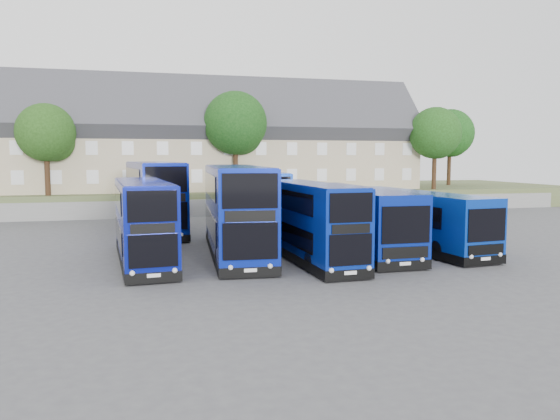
{
  "coord_description": "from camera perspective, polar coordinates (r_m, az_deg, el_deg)",
  "views": [
    {
      "loc": [
        -6.68,
        -23.95,
        5.21
      ],
      "look_at": [
        1.12,
        6.02,
        2.2
      ],
      "focal_mm": 35.0,
      "sensor_mm": 36.0,
      "label": 1
    }
  ],
  "objects": [
    {
      "name": "ground",
      "position": [
        25.41,
        0.97,
        -6.28
      ],
      "size": [
        120.0,
        120.0,
        0.0
      ],
      "primitive_type": "plane",
      "color": "#4A4A4F",
      "rests_on": "ground"
    },
    {
      "name": "retaining_wall",
      "position": [
        48.62,
        -6.64,
        0.25
      ],
      "size": [
        70.0,
        0.4,
        1.5
      ],
      "primitive_type": "cube",
      "color": "slate",
      "rests_on": "ground"
    },
    {
      "name": "earth_bank",
      "position": [
        58.49,
        -8.0,
        1.37
      ],
      "size": [
        80.0,
        20.0,
        2.0
      ],
      "primitive_type": "cube",
      "color": "brown",
      "rests_on": "ground"
    },
    {
      "name": "terrace_row",
      "position": [
        54.1,
        -10.77,
        6.92
      ],
      "size": [
        48.0,
        10.4,
        11.2
      ],
      "color": "tan",
      "rests_on": "earth_bank"
    },
    {
      "name": "dd_front_left",
      "position": [
        27.65,
        -14.11,
        -1.35
      ],
      "size": [
        2.99,
        10.24,
        4.01
      ],
      "rotation": [
        0.0,
        0.0,
        0.07
      ],
      "color": "navy",
      "rests_on": "ground"
    },
    {
      "name": "dd_front_mid",
      "position": [
        28.9,
        -4.59,
        -0.22
      ],
      "size": [
        3.58,
        11.98,
        4.7
      ],
      "rotation": [
        0.0,
        0.0,
        -0.07
      ],
      "color": "#081B94",
      "rests_on": "ground"
    },
    {
      "name": "dd_front_right",
      "position": [
        27.27,
        3.28,
        -1.42
      ],
      "size": [
        2.57,
        9.85,
        3.88
      ],
      "rotation": [
        0.0,
        0.0,
        0.03
      ],
      "color": "navy",
      "rests_on": "ground"
    },
    {
      "name": "dd_rear_left",
      "position": [
        39.04,
        -13.04,
        1.24
      ],
      "size": [
        3.92,
        12.34,
        4.83
      ],
      "rotation": [
        0.0,
        0.0,
        0.1
      ],
      "color": "navy",
      "rests_on": "ground"
    },
    {
      "name": "dd_rear_right",
      "position": [
        39.02,
        -1.93,
        0.88
      ],
      "size": [
        3.09,
        10.59,
        4.15
      ],
      "rotation": [
        0.0,
        0.0,
        -0.07
      ],
      "color": "#0934A6",
      "rests_on": "ground"
    },
    {
      "name": "coach_east_a",
      "position": [
        31.0,
        7.67,
        -0.97
      ],
      "size": [
        2.83,
        12.83,
        3.5
      ],
      "rotation": [
        0.0,
        0.0,
        -0.01
      ],
      "color": "navy",
      "rests_on": "ground"
    },
    {
      "name": "coach_east_b",
      "position": [
        32.22,
        13.89,
        -1.07
      ],
      "size": [
        3.66,
        12.03,
        3.24
      ],
      "rotation": [
        0.0,
        0.0,
        0.1
      ],
      "color": "#082D98",
      "rests_on": "ground"
    },
    {
      "name": "tree_west",
      "position": [
        49.61,
        -23.09,
        7.23
      ],
      "size": [
        4.8,
        4.8,
        7.65
      ],
      "color": "#382314",
      "rests_on": "earth_bank"
    },
    {
      "name": "tree_mid",
      "position": [
        50.41,
        -4.54,
        8.78
      ],
      "size": [
        5.76,
        5.76,
        9.18
      ],
      "color": "#382314",
      "rests_on": "earth_bank"
    },
    {
      "name": "tree_east",
      "position": [
        56.94,
        15.98,
        7.53
      ],
      "size": [
        5.12,
        5.12,
        8.16
      ],
      "color": "#382314",
      "rests_on": "earth_bank"
    },
    {
      "name": "tree_far",
      "position": [
        66.04,
        17.4,
        7.48
      ],
      "size": [
        5.44,
        5.44,
        8.67
      ],
      "color": "#382314",
      "rests_on": "earth_bank"
    }
  ]
}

